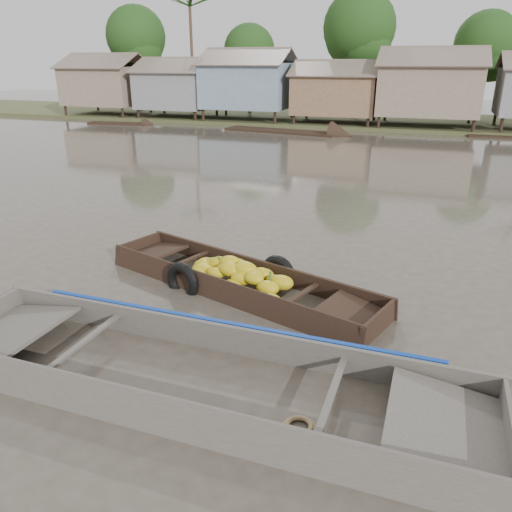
% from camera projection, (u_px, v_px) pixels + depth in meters
% --- Properties ---
extents(ground, '(120.00, 120.00, 0.00)m').
position_uv_depth(ground, '(254.00, 316.00, 9.52)').
color(ground, '#453F35').
rests_on(ground, ground).
extents(riverbank, '(120.00, 12.47, 10.22)m').
position_uv_depth(riverbank, '(438.00, 82.00, 35.56)').
color(riverbank, '#384723').
rests_on(riverbank, ground).
extents(banana_boat, '(6.61, 3.51, 0.91)m').
position_uv_depth(banana_boat, '(235.00, 279.00, 10.62)').
color(banana_boat, black).
rests_on(banana_boat, ground).
extents(viewer_boat, '(8.62, 2.42, 0.69)m').
position_uv_depth(viewer_boat, '(198.00, 382.00, 7.43)').
color(viewer_boat, '#48423C').
rests_on(viewer_boat, ground).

